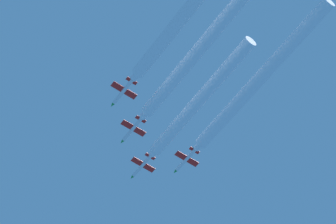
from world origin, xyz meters
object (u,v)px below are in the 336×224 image
at_px(jet_left_wingman, 132,130).
at_px(jet_outer_left, 122,92).
at_px(jet_right_wingman, 185,160).
at_px(jet_lead, 142,166).

relative_size(jet_left_wingman, jet_outer_left, 1.00).
bearing_deg(jet_outer_left, jet_right_wingman, 18.53).
bearing_deg(jet_left_wingman, jet_outer_left, -134.61).
distance_m(jet_lead, jet_outer_left, 31.76).
height_order(jet_lead, jet_left_wingman, jet_lead).
distance_m(jet_lead, jet_left_wingman, 16.08).
relative_size(jet_lead, jet_right_wingman, 1.00).
bearing_deg(jet_lead, jet_right_wingman, -49.53).
bearing_deg(jet_outer_left, jet_lead, 44.90).
bearing_deg(jet_right_wingman, jet_left_wingman, 179.20).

